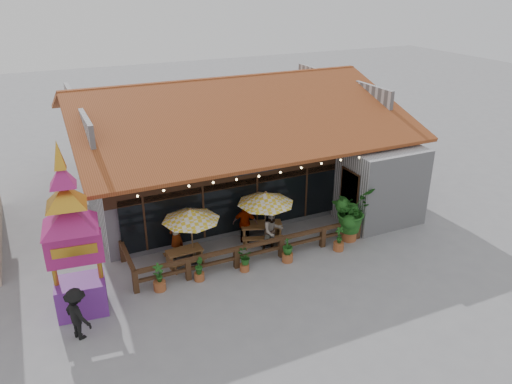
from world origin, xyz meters
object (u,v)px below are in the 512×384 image
picnic_table_left (185,255)px  picnic_table_right (261,230)px  umbrella_left (191,215)px  umbrella_right (266,198)px  pedestrian (77,314)px  thai_sign_tower (69,220)px  tropical_plant (351,211)px

picnic_table_left → picnic_table_right: size_ratio=0.69×
umbrella_left → umbrella_right: umbrella_right is taller
umbrella_right → pedestrian: umbrella_right is taller
thai_sign_tower → tropical_plant: (11.28, 0.34, -2.13)m
picnic_table_right → picnic_table_left: bearing=-173.3°
picnic_table_right → tropical_plant: bearing=-22.8°
picnic_table_right → tropical_plant: tropical_plant is taller
umbrella_right → thai_sign_tower: 7.95m
umbrella_left → pedestrian: umbrella_left is taller
umbrella_right → tropical_plant: umbrella_right is taller
umbrella_left → thai_sign_tower: size_ratio=0.39×
picnic_table_left → pedestrian: (-4.38, -2.79, 0.44)m
picnic_table_left → tropical_plant: 7.31m
umbrella_left → picnic_table_right: 3.64m
umbrella_right → pedestrian: 8.57m
picnic_table_left → thai_sign_tower: bearing=-161.0°
umbrella_left → tropical_plant: bearing=-9.0°
umbrella_right → picnic_table_left: (-3.60, -0.03, -1.77)m
picnic_table_left → pedestrian: 5.21m
umbrella_left → thai_sign_tower: bearing=-162.4°
umbrella_left → pedestrian: bearing=-149.4°
umbrella_right → picnic_table_left: 4.01m
umbrella_right → tropical_plant: (3.57, -1.09, -0.84)m
umbrella_right → thai_sign_tower: bearing=-169.5°
tropical_plant → umbrella_left: bearing=171.0°
picnic_table_left → pedestrian: size_ratio=0.82×
umbrella_left → picnic_table_left: umbrella_left is taller
thai_sign_tower → picnic_table_left: bearing=19.0°
picnic_table_right → thai_sign_tower: 8.46m
tropical_plant → pedestrian: 11.69m
umbrella_left → picnic_table_left: 1.72m
umbrella_left → pedestrian: (-4.73, -2.80, -1.24)m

